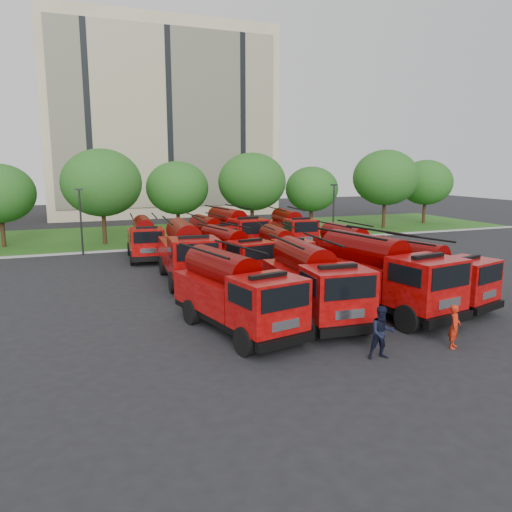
{
  "coord_description": "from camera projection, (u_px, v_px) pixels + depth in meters",
  "views": [
    {
      "loc": [
        -11.29,
        -22.92,
        6.95
      ],
      "look_at": [
        -1.21,
        2.96,
        1.8
      ],
      "focal_mm": 35.0,
      "sensor_mm": 36.0,
      "label": 1
    }
  ],
  "objects": [
    {
      "name": "firefighter_0",
      "position": [
        453.0,
        348.0,
        19.14
      ],
      "size": [
        0.77,
        0.74,
        1.7
      ],
      "primitive_type": "imported",
      "rotation": [
        0.0,
        0.0,
        0.66
      ],
      "color": "#B1220D",
      "rests_on": "ground"
    },
    {
      "name": "lawn",
      "position": [
        184.0,
        233.0,
        50.1
      ],
      "size": [
        70.0,
        16.0,
        0.12
      ],
      "primitive_type": "cube",
      "color": "#234D14",
      "rests_on": "ground"
    },
    {
      "name": "tree_5",
      "position": [
        312.0,
        189.0,
        51.67
      ],
      "size": [
        5.46,
        5.46,
        6.68
      ],
      "color": "#382314",
      "rests_on": "ground"
    },
    {
      "name": "lamp_post_1",
      "position": [
        334.0,
        208.0,
        45.81
      ],
      "size": [
        0.6,
        0.25,
        5.11
      ],
      "color": "black",
      "rests_on": "ground"
    },
    {
      "name": "fire_truck_5",
      "position": [
        232.0,
        253.0,
        30.66
      ],
      "size": [
        3.51,
        6.96,
        3.03
      ],
      "rotation": [
        0.0,
        0.0,
        0.19
      ],
      "color": "black",
      "rests_on": "ground"
    },
    {
      "name": "ground",
      "position": [
        298.0,
        297.0,
        26.3
      ],
      "size": [
        140.0,
        140.0,
        0.0
      ],
      "primitive_type": "plane",
      "color": "black",
      "rests_on": "ground"
    },
    {
      "name": "tree_3",
      "position": [
        177.0,
        188.0,
        47.07
      ],
      "size": [
        5.88,
        5.88,
        7.19
      ],
      "color": "#382314",
      "rests_on": "ground"
    },
    {
      "name": "fire_truck_9",
      "position": [
        210.0,
        236.0,
        38.56
      ],
      "size": [
        2.81,
        6.55,
        2.9
      ],
      "rotation": [
        0.0,
        0.0,
        0.1
      ],
      "color": "black",
      "rests_on": "ground"
    },
    {
      "name": "fire_truck_0",
      "position": [
        235.0,
        293.0,
        20.78
      ],
      "size": [
        3.91,
        7.56,
        3.28
      ],
      "rotation": [
        0.0,
        0.0,
        0.21
      ],
      "color": "black",
      "rests_on": "ground"
    },
    {
      "name": "tree_6",
      "position": [
        386.0,
        178.0,
        52.95
      ],
      "size": [
        6.89,
        6.89,
        8.42
      ],
      "color": "#382314",
      "rests_on": "ground"
    },
    {
      "name": "firefighter_5",
      "position": [
        390.0,
        274.0,
        31.81
      ],
      "size": [
        1.79,
        0.77,
        1.93
      ],
      "primitive_type": "imported",
      "rotation": [
        0.0,
        0.0,
        3.14
      ],
      "color": "#B1220D",
      "rests_on": "ground"
    },
    {
      "name": "tree_7",
      "position": [
        426.0,
        182.0,
        57.4
      ],
      "size": [
        6.05,
        6.05,
        7.39
      ],
      "color": "#382314",
      "rests_on": "ground"
    },
    {
      "name": "firefighter_3",
      "position": [
        411.0,
        298.0,
        26.26
      ],
      "size": [
        1.33,
        1.09,
        1.82
      ],
      "primitive_type": "imported",
      "rotation": [
        0.0,
        0.0,
        3.62
      ],
      "color": "black",
      "rests_on": "ground"
    },
    {
      "name": "fire_truck_3",
      "position": [
        425.0,
        273.0,
        24.92
      ],
      "size": [
        4.13,
        7.18,
        3.1
      ],
      "rotation": [
        0.0,
        0.0,
        0.28
      ],
      "color": "black",
      "rests_on": "ground"
    },
    {
      "name": "fire_truck_8",
      "position": [
        145.0,
        238.0,
        36.86
      ],
      "size": [
        2.85,
        6.76,
        3.0
      ],
      "rotation": [
        0.0,
        0.0,
        -0.08
      ],
      "color": "black",
      "rests_on": "ground"
    },
    {
      "name": "fire_truck_6",
      "position": [
        281.0,
        251.0,
        31.99
      ],
      "size": [
        2.77,
        6.49,
        2.88
      ],
      "rotation": [
        0.0,
        0.0,
        -0.09
      ],
      "color": "black",
      "rests_on": "ground"
    },
    {
      "name": "fire_truck_10",
      "position": [
        233.0,
        230.0,
        39.85
      ],
      "size": [
        3.53,
        7.73,
        3.4
      ],
      "rotation": [
        0.0,
        0.0,
        0.13
      ],
      "color": "black",
      "rests_on": "ground"
    },
    {
      "name": "tree_4",
      "position": [
        252.0,
        182.0,
        48.1
      ],
      "size": [
        6.55,
        6.55,
        8.01
      ],
      "color": "#382314",
      "rests_on": "ground"
    },
    {
      "name": "apartment_building",
      "position": [
        159.0,
        123.0,
        68.65
      ],
      "size": [
        30.0,
        14.18,
        25.0
      ],
      "color": "beige",
      "rests_on": "ground"
    },
    {
      "name": "fire_truck_1",
      "position": [
        313.0,
        282.0,
        22.46
      ],
      "size": [
        3.16,
        7.56,
        3.36
      ],
      "rotation": [
        0.0,
        0.0,
        -0.08
      ],
      "color": "black",
      "rests_on": "ground"
    },
    {
      "name": "fire_truck_7",
      "position": [
        352.0,
        249.0,
        32.3
      ],
      "size": [
        2.68,
        6.64,
        2.97
      ],
      "rotation": [
        0.0,
        0.0,
        0.05
      ],
      "color": "black",
      "rests_on": "ground"
    },
    {
      "name": "firefighter_4",
      "position": [
        243.0,
        292.0,
        27.48
      ],
      "size": [
        0.95,
        0.92,
        1.64
      ],
      "primitive_type": "imported",
      "rotation": [
        0.0,
        0.0,
        2.44
      ],
      "color": "black",
      "rests_on": "ground"
    },
    {
      "name": "firefighter_2",
      "position": [
        437.0,
        305.0,
        24.99
      ],
      "size": [
        0.97,
        1.14,
        1.7
      ],
      "primitive_type": "imported",
      "rotation": [
        0.0,
        0.0,
        2.06
      ],
      "color": "#B1220D",
      "rests_on": "ground"
    },
    {
      "name": "fire_truck_2",
      "position": [
        381.0,
        274.0,
        23.53
      ],
      "size": [
        4.0,
        8.21,
        3.58
      ],
      "rotation": [
        0.0,
        0.0,
        0.17
      ],
      "color": "black",
      "rests_on": "ground"
    },
    {
      "name": "fire_truck_11",
      "position": [
        291.0,
        229.0,
        42.09
      ],
      "size": [
        2.84,
        6.88,
        3.07
      ],
      "rotation": [
        0.0,
        0.0,
        -0.07
      ],
      "color": "black",
      "rests_on": "ground"
    },
    {
      "name": "tree_2",
      "position": [
        102.0,
        183.0,
        42.16
      ],
      "size": [
        6.72,
        6.72,
        8.22
      ],
      "color": "#382314",
      "rests_on": "ground"
    },
    {
      "name": "firefighter_1",
      "position": [
        381.0,
        358.0,
        18.08
      ],
      "size": [
        1.04,
        0.72,
        1.95
      ],
      "primitive_type": "imported",
      "rotation": [
        0.0,
        0.0,
        -0.23
      ],
      "color": "black",
      "rests_on": "ground"
    },
    {
      "name": "curb",
      "position": [
        206.0,
        245.0,
        42.68
      ],
      "size": [
        70.0,
        0.3,
        0.14
      ],
      "primitive_type": "cube",
      "color": "gray",
      "rests_on": "ground"
    },
    {
      "name": "lamp_post_0",
      "position": [
        81.0,
        218.0,
        37.96
      ],
      "size": [
        0.6,
        0.25,
        5.11
      ],
      "color": "black",
      "rests_on": "ground"
    },
    {
      "name": "fire_truck_4",
      "position": [
        187.0,
        252.0,
        29.88
      ],
      "size": [
        3.26,
        7.82,
        3.48
      ],
      "rotation": [
        0.0,
        0.0,
        -0.08
      ],
      "color": "black",
      "rests_on": "ground"
    }
  ]
}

